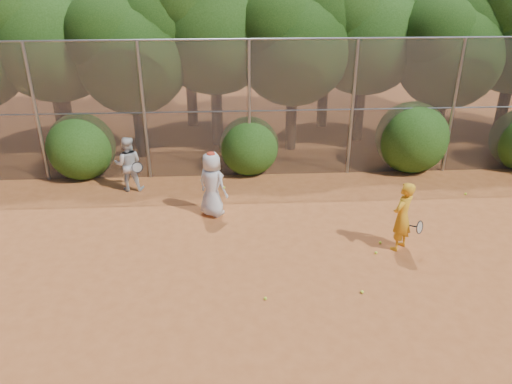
{
  "coord_description": "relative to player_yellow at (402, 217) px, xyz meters",
  "views": [
    {
      "loc": [
        -1.58,
        -7.9,
        6.14
      ],
      "look_at": [
        -1.0,
        2.5,
        1.1
      ],
      "focal_mm": 35.0,
      "sensor_mm": 36.0,
      "label": 1
    }
  ],
  "objects": [
    {
      "name": "ground",
      "position": [
        -2.22,
        -1.64,
        -0.82
      ],
      "size": [
        80.0,
        80.0,
        0.0
      ],
      "primitive_type": "plane",
      "color": "#AB5626",
      "rests_on": "ground"
    },
    {
      "name": "fence_back",
      "position": [
        -2.33,
        4.36,
        1.23
      ],
      "size": [
        20.05,
        0.09,
        4.03
      ],
      "color": "gray",
      "rests_on": "ground"
    },
    {
      "name": "tree_1",
      "position": [
        -9.16,
        6.9,
        3.34
      ],
      "size": [
        4.64,
        4.03,
        6.35
      ],
      "color": "black",
      "rests_on": "ground"
    },
    {
      "name": "tree_2",
      "position": [
        -6.66,
        6.19,
        2.76
      ],
      "size": [
        3.99,
        3.47,
        5.47
      ],
      "color": "black",
      "rests_on": "ground"
    },
    {
      "name": "tree_3",
      "position": [
        -4.15,
        7.2,
        3.58
      ],
      "size": [
        4.89,
        4.26,
        6.7
      ],
      "color": "black",
      "rests_on": "ground"
    },
    {
      "name": "tree_4",
      "position": [
        -1.66,
        6.59,
        2.94
      ],
      "size": [
        4.19,
        3.64,
        5.73
      ],
      "color": "black",
      "rests_on": "ground"
    },
    {
      "name": "tree_5",
      "position": [
        0.84,
        7.4,
        3.23
      ],
      "size": [
        4.51,
        3.92,
        6.17
      ],
      "color": "black",
      "rests_on": "ground"
    },
    {
      "name": "tree_6",
      "position": [
        3.33,
        6.39,
        2.65
      ],
      "size": [
        3.86,
        3.36,
        5.29
      ],
      "color": "black",
      "rests_on": "ground"
    },
    {
      "name": "tree_9",
      "position": [
        -10.15,
        9.2,
        3.52
      ],
      "size": [
        4.83,
        4.2,
        6.62
      ],
      "color": "black",
      "rests_on": "ground"
    },
    {
      "name": "tree_11",
      "position": [
        -0.16,
        9.0,
        3.34
      ],
      "size": [
        4.64,
        4.03,
        6.35
      ],
      "color": "black",
      "rests_on": "ground"
    },
    {
      "name": "tree_12",
      "position": [
        4.35,
        9.6,
        3.69
      ],
      "size": [
        5.02,
        4.37,
        6.88
      ],
      "color": "black",
      "rests_on": "ground"
    },
    {
      "name": "bush_0",
      "position": [
        -8.22,
        4.66,
        0.18
      ],
      "size": [
        2.0,
        2.0,
        2.0
      ],
      "primitive_type": "sphere",
      "color": "#1E4511",
      "rests_on": "ground"
    },
    {
      "name": "bush_1",
      "position": [
        -3.22,
        4.66,
        0.08
      ],
      "size": [
        1.8,
        1.8,
        1.8
      ],
      "primitive_type": "sphere",
      "color": "#1E4511",
      "rests_on": "ground"
    },
    {
      "name": "bush_2",
      "position": [
        1.78,
        4.66,
        0.28
      ],
      "size": [
        2.2,
        2.2,
        2.2
      ],
      "primitive_type": "sphere",
      "color": "#1E4511",
      "rests_on": "ground"
    },
    {
      "name": "player_yellow",
      "position": [
        0.0,
        0.0,
        0.0
      ],
      "size": [
        0.84,
        0.69,
        1.64
      ],
      "rotation": [
        0.0,
        0.0,
        3.87
      ],
      "color": "orange",
      "rests_on": "ground"
    },
    {
      "name": "player_teen",
      "position": [
        -4.27,
        1.88,
        0.04
      ],
      "size": [
        0.99,
        0.94,
        1.73
      ],
      "rotation": [
        0.0,
        0.0,
        2.48
      ],
      "color": "silver",
      "rests_on": "ground"
    },
    {
      "name": "player_white",
      "position": [
        -6.65,
        3.51,
        -0.03
      ],
      "size": [
        0.84,
        0.69,
        1.57
      ],
      "rotation": [
        0.0,
        0.0,
        3.16
      ],
      "color": "silver",
      "rests_on": "ground"
    },
    {
      "name": "ball_0",
      "position": [
        -0.57,
        -0.22,
        -0.79
      ],
      "size": [
        0.07,
        0.07,
        0.07
      ],
      "primitive_type": "sphere",
      "color": "#D0F12B",
      "rests_on": "ground"
    },
    {
      "name": "ball_1",
      "position": [
        -0.35,
        0.2,
        -0.79
      ],
      "size": [
        0.07,
        0.07,
        0.07
      ],
      "primitive_type": "sphere",
      "color": "#D0F12B",
      "rests_on": "ground"
    },
    {
      "name": "ball_2",
      "position": [
        -1.24,
        -1.62,
        -0.79
      ],
      "size": [
        0.07,
        0.07,
        0.07
      ],
      "primitive_type": "sphere",
      "color": "#D0F12B",
      "rests_on": "ground"
    },
    {
      "name": "ball_4",
      "position": [
        -3.17,
        -1.72,
        -0.79
      ],
      "size": [
        0.07,
        0.07,
        0.07
      ],
      "primitive_type": "sphere",
      "color": "#D0F12B",
      "rests_on": "ground"
    },
    {
      "name": "ball_5",
      "position": [
        2.75,
        2.62,
        -0.79
      ],
      "size": [
        0.07,
        0.07,
        0.07
      ],
      "primitive_type": "sphere",
      "color": "#D0F12B",
      "rests_on": "ground"
    }
  ]
}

